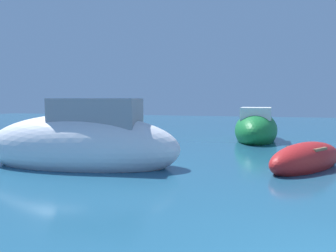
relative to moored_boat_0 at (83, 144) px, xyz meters
The scene contains 4 objects.
moored_boat_0 is the anchor object (origin of this frame).
moored_boat_1 7.69m from the moored_boat_0, 110.79° to the left, with size 2.87×4.55×1.83m.
moored_boat_3 7.06m from the moored_boat_0, 13.18° to the left, with size 2.97×3.84×1.06m.
moored_boat_4 10.22m from the moored_boat_0, 60.75° to the left, with size 2.21×5.36×2.17m.
Camera 1 is at (-1.43, -4.25, 2.14)m, focal length 37.00 mm.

